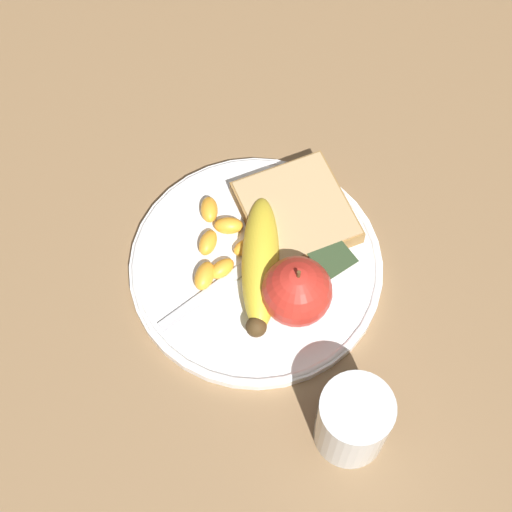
{
  "coord_description": "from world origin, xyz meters",
  "views": [
    {
      "loc": [
        -0.33,
        0.23,
        0.82
      ],
      "look_at": [
        0.0,
        0.0,
        0.03
      ],
      "focal_mm": 60.0,
      "sensor_mm": 36.0,
      "label": 1
    }
  ],
  "objects_px": {
    "fork": "(248,262)",
    "apple": "(297,292)",
    "juice_glass": "(353,422)",
    "banana": "(258,266)",
    "plate": "(256,266)",
    "jam_packet": "(329,258)",
    "bread_slice": "(296,212)"
  },
  "relations": [
    {
      "from": "bread_slice",
      "to": "banana",
      "type": "bearing_deg",
      "value": 114.13
    },
    {
      "from": "bread_slice",
      "to": "jam_packet",
      "type": "height_order",
      "value": "same"
    },
    {
      "from": "apple",
      "to": "bread_slice",
      "type": "distance_m",
      "value": 0.11
    },
    {
      "from": "plate",
      "to": "fork",
      "type": "distance_m",
      "value": 0.01
    },
    {
      "from": "fork",
      "to": "jam_packet",
      "type": "relative_size",
      "value": 4.06
    },
    {
      "from": "fork",
      "to": "jam_packet",
      "type": "height_order",
      "value": "jam_packet"
    },
    {
      "from": "banana",
      "to": "plate",
      "type": "bearing_deg",
      "value": -26.46
    },
    {
      "from": "plate",
      "to": "banana",
      "type": "relative_size",
      "value": 1.84
    },
    {
      "from": "banana",
      "to": "bread_slice",
      "type": "height_order",
      "value": "banana"
    },
    {
      "from": "juice_glass",
      "to": "fork",
      "type": "relative_size",
      "value": 0.44
    },
    {
      "from": "plate",
      "to": "bread_slice",
      "type": "bearing_deg",
      "value": -71.81
    },
    {
      "from": "juice_glass",
      "to": "apple",
      "type": "xyz_separation_m",
      "value": [
        0.14,
        -0.03,
        0.01
      ]
    },
    {
      "from": "apple",
      "to": "bread_slice",
      "type": "xyz_separation_m",
      "value": [
        0.08,
        -0.06,
        -0.02
      ]
    },
    {
      "from": "juice_glass",
      "to": "banana",
      "type": "bearing_deg",
      "value": -6.71
    },
    {
      "from": "bread_slice",
      "to": "jam_packet",
      "type": "xyz_separation_m",
      "value": [
        -0.06,
        0.0,
        -0.0
      ]
    },
    {
      "from": "fork",
      "to": "bread_slice",
      "type": "bearing_deg",
      "value": 7.87
    },
    {
      "from": "juice_glass",
      "to": "jam_packet",
      "type": "relative_size",
      "value": 1.81
    },
    {
      "from": "fork",
      "to": "plate",
      "type": "bearing_deg",
      "value": -51.08
    },
    {
      "from": "apple",
      "to": "plate",
      "type": "bearing_deg",
      "value": 5.68
    },
    {
      "from": "fork",
      "to": "apple",
      "type": "bearing_deg",
      "value": -84.24
    },
    {
      "from": "juice_glass",
      "to": "banana",
      "type": "xyz_separation_m",
      "value": [
        0.19,
        -0.02,
        -0.01
      ]
    },
    {
      "from": "plate",
      "to": "apple",
      "type": "relative_size",
      "value": 3.33
    },
    {
      "from": "bread_slice",
      "to": "fork",
      "type": "xyz_separation_m",
      "value": [
        -0.02,
        0.07,
        -0.01
      ]
    },
    {
      "from": "juice_glass",
      "to": "apple",
      "type": "distance_m",
      "value": 0.14
    },
    {
      "from": "plate",
      "to": "bread_slice",
      "type": "relative_size",
      "value": 2.0
    },
    {
      "from": "plate",
      "to": "juice_glass",
      "type": "distance_m",
      "value": 0.2
    },
    {
      "from": "fork",
      "to": "jam_packet",
      "type": "distance_m",
      "value": 0.09
    },
    {
      "from": "banana",
      "to": "fork",
      "type": "xyz_separation_m",
      "value": [
        0.02,
        0.0,
        -0.02
      ]
    },
    {
      "from": "plate",
      "to": "juice_glass",
      "type": "height_order",
      "value": "juice_glass"
    },
    {
      "from": "banana",
      "to": "bread_slice",
      "type": "xyz_separation_m",
      "value": [
        0.03,
        -0.07,
        -0.01
      ]
    },
    {
      "from": "fork",
      "to": "banana",
      "type": "bearing_deg",
      "value": -91.6
    },
    {
      "from": "apple",
      "to": "bread_slice",
      "type": "relative_size",
      "value": 0.6
    }
  ]
}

